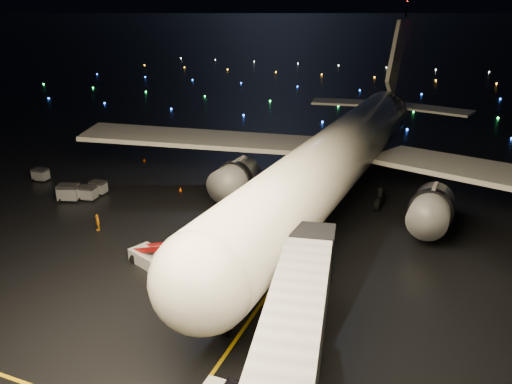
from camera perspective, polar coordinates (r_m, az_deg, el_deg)
ground at (r=327.93m, az=18.69°, el=16.21°), size 2000.00×2000.00×0.00m
lane_centre at (r=47.75m, az=5.98°, el=-5.07°), size 0.25×80.00×0.02m
airliner at (r=55.31m, az=10.41°, el=8.36°), size 67.70×64.64×18.30m
belt_loader at (r=42.51m, az=-11.61°, el=-6.22°), size 7.48×4.52×3.52m
crew_c at (r=50.84m, az=-17.65°, el=-3.31°), size 1.02×0.95×1.68m
safety_cone_0 at (r=51.12m, az=-3.56°, el=-2.88°), size 0.59×0.59×0.52m
safety_cone_1 at (r=56.82m, az=-1.75°, el=-0.35°), size 0.58×0.58×0.50m
safety_cone_2 at (r=59.36m, az=-8.63°, el=0.34°), size 0.52×0.52×0.46m
safety_cone_3 at (r=71.48m, az=-12.65°, el=3.64°), size 0.50×0.50×0.50m
taxiway_lights at (r=136.06m, az=12.14°, el=11.71°), size 164.00×92.00×0.36m
baggage_cart_0 at (r=60.50m, az=-17.58°, el=0.50°), size 1.84×1.35×1.50m
baggage_cart_1 at (r=59.40m, az=-20.62°, el=-0.07°), size 2.58×2.19×1.86m
baggage_cart_2 at (r=59.01m, az=-18.69°, el=-0.10°), size 2.07×1.61×1.59m
baggage_cart_3 at (r=67.52m, az=-23.41°, el=1.84°), size 1.90×1.41×1.53m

